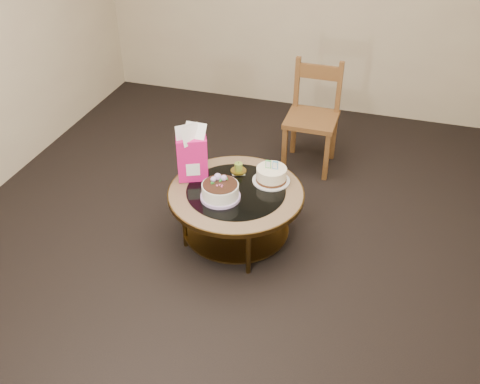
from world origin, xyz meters
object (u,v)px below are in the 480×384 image
(decorated_cake, at_px, (220,192))
(cream_cake, at_px, (271,175))
(gift_bag, at_px, (192,153))
(coffee_table, at_px, (236,199))
(dining_chair, at_px, (313,116))

(decorated_cake, distance_m, cream_cake, 0.44)
(cream_cake, bearing_deg, gift_bag, -169.96)
(coffee_table, distance_m, decorated_cake, 0.20)
(coffee_table, distance_m, cream_cake, 0.32)
(coffee_table, height_order, cream_cake, cream_cake)
(gift_bag, height_order, dining_chair, dining_chair)
(coffee_table, bearing_deg, dining_chair, 75.41)
(coffee_table, height_order, decorated_cake, decorated_cake)
(decorated_cake, bearing_deg, gift_bag, 146.28)
(decorated_cake, relative_size, gift_bag, 0.65)
(coffee_table, bearing_deg, cream_cake, 41.61)
(dining_chair, bearing_deg, gift_bag, -119.42)
(dining_chair, bearing_deg, decorated_cake, -105.91)
(coffee_table, xyz_separation_m, gift_bag, (-0.36, 0.07, 0.30))
(decorated_cake, xyz_separation_m, dining_chair, (0.41, 1.40, -0.02))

